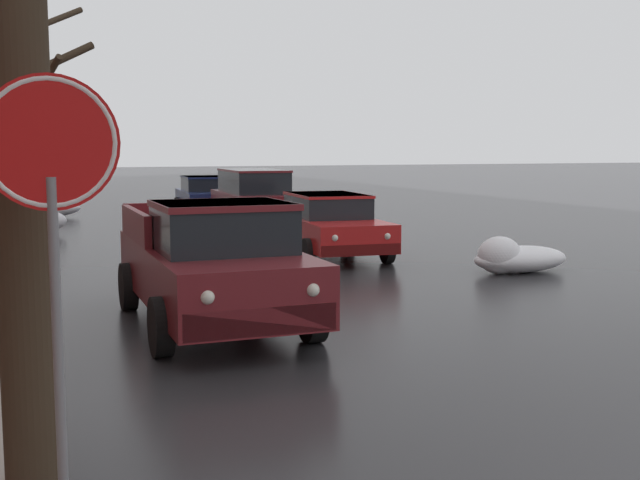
{
  "coord_description": "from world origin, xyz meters",
  "views": [
    {
      "loc": [
        -4.51,
        -2.36,
        2.45
      ],
      "look_at": [
        -0.12,
        8.81,
        1.03
      ],
      "focal_mm": 43.77,
      "sensor_mm": 36.0,
      "label": 1
    }
  ],
  "objects_px": {
    "pickup_truck_maroon_approaching_near_lane": "(213,263)",
    "suv_maroon_parked_kerbside_mid": "(254,198)",
    "bare_tree_at_the_corner": "(16,87)",
    "sedan_red_parked_kerbside_close": "(329,223)",
    "bare_tree_second_along_sidewalk": "(15,110)",
    "sedan_darkblue_parked_far_down_block": "(206,195)",
    "stop_sign_at_corner": "(52,190)"
  },
  "relations": [
    {
      "from": "pickup_truck_maroon_approaching_near_lane",
      "to": "sedan_red_parked_kerbside_close",
      "type": "xyz_separation_m",
      "value": [
        4.12,
        5.91,
        -0.13
      ]
    },
    {
      "from": "sedan_red_parked_kerbside_close",
      "to": "bare_tree_second_along_sidewalk",
      "type": "bearing_deg",
      "value": -156.97
    },
    {
      "from": "bare_tree_at_the_corner",
      "to": "sedan_red_parked_kerbside_close",
      "type": "xyz_separation_m",
      "value": [
        6.59,
        10.86,
        -2.08
      ]
    },
    {
      "from": "bare_tree_second_along_sidewalk",
      "to": "suv_maroon_parked_kerbside_mid",
      "type": "relative_size",
      "value": 1.35
    },
    {
      "from": "bare_tree_at_the_corner",
      "to": "pickup_truck_maroon_approaching_near_lane",
      "type": "distance_m",
      "value": 5.87
    },
    {
      "from": "bare_tree_second_along_sidewalk",
      "to": "suv_maroon_parked_kerbside_mid",
      "type": "height_order",
      "value": "bare_tree_second_along_sidewalk"
    },
    {
      "from": "bare_tree_at_the_corner",
      "to": "suv_maroon_parked_kerbside_mid",
      "type": "xyz_separation_m",
      "value": [
        6.59,
        16.82,
        -1.85
      ]
    },
    {
      "from": "sedan_red_parked_kerbside_close",
      "to": "suv_maroon_parked_kerbside_mid",
      "type": "relative_size",
      "value": 0.99
    },
    {
      "from": "pickup_truck_maroon_approaching_near_lane",
      "to": "sedan_darkblue_parked_far_down_block",
      "type": "height_order",
      "value": "pickup_truck_maroon_approaching_near_lane"
    },
    {
      "from": "stop_sign_at_corner",
      "to": "suv_maroon_parked_kerbside_mid",
      "type": "bearing_deg",
      "value": 69.98
    },
    {
      "from": "bare_tree_second_along_sidewalk",
      "to": "stop_sign_at_corner",
      "type": "bearing_deg",
      "value": -89.21
    },
    {
      "from": "pickup_truck_maroon_approaching_near_lane",
      "to": "bare_tree_at_the_corner",
      "type": "bearing_deg",
      "value": -116.44
    },
    {
      "from": "pickup_truck_maroon_approaching_near_lane",
      "to": "suv_maroon_parked_kerbside_mid",
      "type": "bearing_deg",
      "value": 70.82
    },
    {
      "from": "stop_sign_at_corner",
      "to": "bare_tree_second_along_sidewalk",
      "type": "bearing_deg",
      "value": 90.79
    },
    {
      "from": "pickup_truck_maroon_approaching_near_lane",
      "to": "stop_sign_at_corner",
      "type": "distance_m",
      "value": 6.38
    },
    {
      "from": "bare_tree_second_along_sidewalk",
      "to": "stop_sign_at_corner",
      "type": "xyz_separation_m",
      "value": [
        0.12,
        -8.91,
        -0.83
      ]
    },
    {
      "from": "sedan_red_parked_kerbside_close",
      "to": "stop_sign_at_corner",
      "type": "xyz_separation_m",
      "value": [
        -6.43,
        -11.7,
        1.47
      ]
    },
    {
      "from": "pickup_truck_maroon_approaching_near_lane",
      "to": "sedan_red_parked_kerbside_close",
      "type": "relative_size",
      "value": 1.09
    },
    {
      "from": "bare_tree_second_along_sidewalk",
      "to": "sedan_red_parked_kerbside_close",
      "type": "xyz_separation_m",
      "value": [
        6.55,
        2.79,
        -2.3
      ]
    },
    {
      "from": "bare_tree_at_the_corner",
      "to": "bare_tree_second_along_sidewalk",
      "type": "distance_m",
      "value": 8.08
    },
    {
      "from": "pickup_truck_maroon_approaching_near_lane",
      "to": "suv_maroon_parked_kerbside_mid",
      "type": "distance_m",
      "value": 12.56
    },
    {
      "from": "stop_sign_at_corner",
      "to": "bare_tree_at_the_corner",
      "type": "bearing_deg",
      "value": 100.61
    },
    {
      "from": "suv_maroon_parked_kerbside_mid",
      "to": "sedan_darkblue_parked_far_down_block",
      "type": "bearing_deg",
      "value": 90.73
    },
    {
      "from": "sedan_darkblue_parked_far_down_block",
      "to": "stop_sign_at_corner",
      "type": "distance_m",
      "value": 24.32
    },
    {
      "from": "sedan_red_parked_kerbside_close",
      "to": "suv_maroon_parked_kerbside_mid",
      "type": "xyz_separation_m",
      "value": [
        0.0,
        5.95,
        0.23
      ]
    },
    {
      "from": "pickup_truck_maroon_approaching_near_lane",
      "to": "suv_maroon_parked_kerbside_mid",
      "type": "xyz_separation_m",
      "value": [
        4.13,
        11.86,
        0.11
      ]
    },
    {
      "from": "sedan_darkblue_parked_far_down_block",
      "to": "pickup_truck_maroon_approaching_near_lane",
      "type": "bearing_deg",
      "value": -102.94
    },
    {
      "from": "bare_tree_at_the_corner",
      "to": "pickup_truck_maroon_approaching_near_lane",
      "type": "height_order",
      "value": "bare_tree_at_the_corner"
    },
    {
      "from": "sedan_red_parked_kerbside_close",
      "to": "sedan_darkblue_parked_far_down_block",
      "type": "bearing_deg",
      "value": 90.35
    },
    {
      "from": "bare_tree_at_the_corner",
      "to": "pickup_truck_maroon_approaching_near_lane",
      "type": "relative_size",
      "value": 1.1
    },
    {
      "from": "sedan_red_parked_kerbside_close",
      "to": "sedan_darkblue_parked_far_down_block",
      "type": "height_order",
      "value": "same"
    },
    {
      "from": "bare_tree_second_along_sidewalk",
      "to": "sedan_darkblue_parked_far_down_block",
      "type": "bearing_deg",
      "value": 65.94
    }
  ]
}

